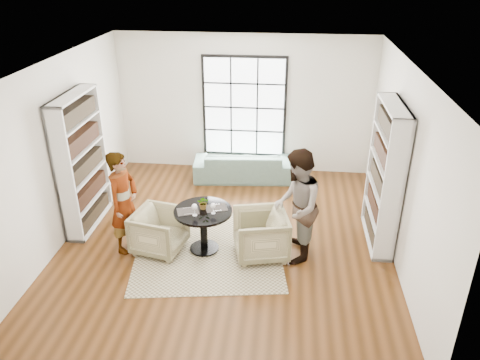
# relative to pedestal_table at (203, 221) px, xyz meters

# --- Properties ---
(ground) EXTENTS (6.00, 6.00, 0.00)m
(ground) POSITION_rel_pedestal_table_xyz_m (0.33, 0.35, -0.55)
(ground) COLOR #5D3416
(room_shell) EXTENTS (6.00, 6.01, 6.00)m
(room_shell) POSITION_rel_pedestal_table_xyz_m (0.33, 0.89, 0.71)
(room_shell) COLOR silver
(room_shell) RESTS_ON ground
(rug) EXTENTS (2.70, 2.70, 0.01)m
(rug) POSITION_rel_pedestal_table_xyz_m (0.07, -0.00, -0.54)
(rug) COLOR tan
(rug) RESTS_ON ground
(pedestal_table) EXTENTS (0.94, 0.94, 0.75)m
(pedestal_table) POSITION_rel_pedestal_table_xyz_m (0.00, 0.00, 0.00)
(pedestal_table) COLOR black
(pedestal_table) RESTS_ON ground
(sofa) EXTENTS (2.18, 1.01, 0.62)m
(sofa) POSITION_rel_pedestal_table_xyz_m (0.37, 2.80, -0.24)
(sofa) COLOR slate
(sofa) RESTS_ON ground
(armchair_left) EXTENTS (0.93, 0.91, 0.72)m
(armchair_left) POSITION_rel_pedestal_table_xyz_m (-0.72, -0.08, -0.19)
(armchair_left) COLOR tan
(armchair_left) RESTS_ON ground
(armchair_right) EXTENTS (1.00, 0.98, 0.76)m
(armchair_right) POSITION_rel_pedestal_table_xyz_m (0.93, -0.04, -0.16)
(armchair_right) COLOR tan
(armchair_right) RESTS_ON ground
(person_left) EXTENTS (0.56, 0.71, 1.73)m
(person_left) POSITION_rel_pedestal_table_xyz_m (-1.27, -0.08, 0.32)
(person_left) COLOR gray
(person_left) RESTS_ON ground
(person_right) EXTENTS (0.73, 0.92, 1.86)m
(person_right) POSITION_rel_pedestal_table_xyz_m (1.48, -0.04, 0.38)
(person_right) COLOR gray
(person_right) RESTS_ON ground
(placemat_left) EXTENTS (0.41, 0.36, 0.01)m
(placemat_left) POSITION_rel_pedestal_table_xyz_m (-0.23, -0.07, 0.21)
(placemat_left) COLOR black
(placemat_left) RESTS_ON pedestal_table
(placemat_right) EXTENTS (0.41, 0.36, 0.01)m
(placemat_right) POSITION_rel_pedestal_table_xyz_m (0.20, 0.09, 0.21)
(placemat_right) COLOR black
(placemat_right) RESTS_ON pedestal_table
(cutlery_left) EXTENTS (0.20, 0.25, 0.01)m
(cutlery_left) POSITION_rel_pedestal_table_xyz_m (-0.23, -0.07, 0.22)
(cutlery_left) COLOR silver
(cutlery_left) RESTS_ON placemat_left
(cutlery_right) EXTENTS (0.20, 0.25, 0.01)m
(cutlery_right) POSITION_rel_pedestal_table_xyz_m (0.20, 0.09, 0.22)
(cutlery_right) COLOR silver
(cutlery_right) RESTS_ON placemat_right
(wine_glass_left) EXTENTS (0.09, 0.09, 0.20)m
(wine_glass_left) POSITION_rel_pedestal_table_xyz_m (-0.10, -0.17, 0.35)
(wine_glass_left) COLOR silver
(wine_glass_left) RESTS_ON pedestal_table
(wine_glass_right) EXTENTS (0.08, 0.08, 0.18)m
(wine_glass_right) POSITION_rel_pedestal_table_xyz_m (0.18, -0.08, 0.34)
(wine_glass_right) COLOR silver
(wine_glass_right) RESTS_ON pedestal_table
(flower_centerpiece) EXTENTS (0.21, 0.18, 0.21)m
(flower_centerpiece) POSITION_rel_pedestal_table_xyz_m (0.00, 0.05, 0.31)
(flower_centerpiece) COLOR gray
(flower_centerpiece) RESTS_ON pedestal_table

